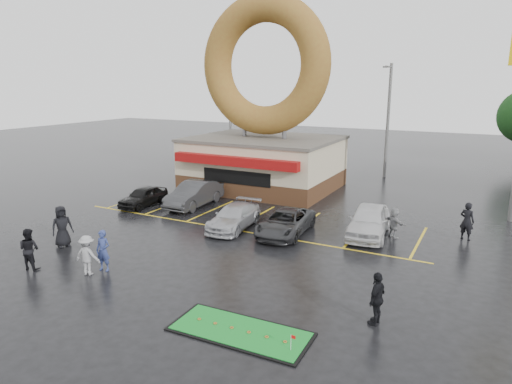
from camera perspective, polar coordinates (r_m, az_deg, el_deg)
The scene contains 18 objects.
ground at distance 21.42m, azimuth -7.66°, elevation -7.19°, with size 120.00×120.00×0.00m, color black.
donut_shop at distance 32.87m, azimuth 0.99°, elevation 8.17°, with size 10.20×8.70×13.50m.
streetlight_left at distance 42.29m, azimuth -3.29°, elevation 9.78°, with size 0.40×2.21×9.00m.
streetlight_mid at distance 38.06m, azimuth 16.15°, elevation 8.86°, with size 0.40×2.21×9.00m.
car_black at distance 29.30m, azimuth -13.90°, elevation -0.54°, with size 1.44×3.58×1.22m, color black.
car_dgrey at distance 28.63m, azimuth -7.74°, elevation -0.25°, with size 1.63×4.69×1.54m, color #2F2F31.
car_silver at distance 24.15m, azimuth -2.76°, elevation -3.13°, with size 1.73×4.26×1.24m, color #AAABB0.
car_grey at distance 23.23m, azimuth 3.71°, elevation -3.80°, with size 2.07×4.50×1.25m, color #2B2C2E.
car_white at distance 23.61m, azimuth 13.91°, elevation -3.50°, with size 1.84×4.58×1.56m, color silver.
person_blue at distance 19.76m, azimuth -18.56°, elevation -6.95°, with size 0.63×0.41×1.72m, color navy.
person_blackjkt at distance 21.05m, azimuth -26.49°, elevation -6.40°, with size 0.85×0.66×1.75m, color black.
person_hoodie at distance 19.58m, azimuth -20.33°, elevation -7.41°, with size 1.06×0.61×1.64m, color gray.
person_bystander at distance 23.25m, azimuth -23.09°, elevation -3.97°, with size 0.96×0.62×1.96m, color black.
person_cameraman at distance 15.31m, azimuth 14.88°, elevation -12.72°, with size 1.03×0.43×1.76m, color black.
person_walker_near at distance 23.69m, azimuth 16.88°, elevation -3.69°, with size 1.41×0.45×1.52m, color gray.
person_walker_far at distance 24.56m, azimuth 24.87°, elevation -3.32°, with size 0.69×0.45×1.89m, color black.
dumpster at distance 33.40m, azimuth -8.15°, elevation 1.50°, with size 1.80×1.20×1.30m, color #173C1E.
putting_green at distance 14.76m, azimuth -1.98°, elevation -17.01°, with size 4.46×2.03×0.55m.
Camera 1 is at (11.76, -16.24, 7.54)m, focal length 32.00 mm.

